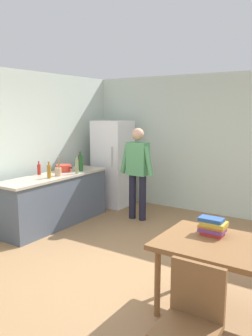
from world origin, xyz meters
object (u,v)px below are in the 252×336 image
Objects in this scene: bottle_oil_amber at (49,171)px; chair at (191,317)px; bottle_sauce_red at (39,169)px; bottle_vinegar_tall at (77,166)px; person at (138,168)px; dining_table at (231,253)px; cooking_pot at (64,168)px; bottle_wine_dark at (80,162)px; book_stack at (213,226)px; bottle_wine_green at (81,163)px; refrigerator at (113,164)px; utensil_jar at (58,171)px.

chair is at bearing -28.88° from bottle_oil_amber.
bottle_vinegar_tall is at bearing 40.91° from bottle_sauce_red.
bottle_oil_amber is (-0.91, -1.32, 0.04)m from person.
person is 3.20m from dining_table.
bottle_wine_dark reaches higher than cooking_pot.
cooking_pot is at bearing 75.31° from bottle_sauce_red.
cooking_pot is 0.67m from bottle_oil_amber.
book_stack is at bearing -12.40° from bottle_oil_amber.
bottle_vinegar_tall is (0.24, -0.37, -0.01)m from bottle_wine_dark.
chair reaches higher than dining_table.
bottle_oil_amber reaches higher than bottle_sauce_red.
bottle_sauce_red is 0.87× the size of book_stack.
dining_table is (2.35, -2.15, -0.31)m from person.
bottle_sauce_red is at bearing 165.19° from dining_table.
dining_table is 4.37× the size of bottle_vinegar_tall.
person is 1.75m from bottle_sauce_red.
bottle_vinegar_tall is at bearing 156.11° from dining_table.
refrigerator is at bearing 91.53° from bottle_wine_green.
dining_table is at bearing 99.50° from chair.
person reaches higher than bottle_wine_green.
refrigerator reaches higher than book_stack.
bottle_vinegar_tall is (-0.80, -0.75, 0.06)m from person.
bottle_sauce_red is at bearing -137.61° from person.
bottle_vinegar_tall is (0.13, 0.34, 0.06)m from utensil_jar.
person is at bearing 28.39° from bottle_wine_green.
bottle_wine_dark is 0.44m from bottle_vinegar_tall.
bottle_vinegar_tall reaches higher than book_stack.
dining_table is 5.10× the size of book_stack.
bottle_vinegar_tall is (0.11, 0.56, 0.02)m from bottle_oil_amber.
dining_table is 1.54× the size of chair.
bottle_wine_dark is at bearing -159.57° from person.
dining_table is at bearing -27.46° from bottle_wine_dark.
cooking_pot is at bearing 155.04° from chair.
person is 5.31× the size of utensil_jar.
refrigerator is 1.06m from bottle_wine_green.
dining_table is 0.34m from book_stack.
person is 1.87× the size of chair.
bottle_wine_green is 0.78m from bottle_sauce_red.
dining_table is at bearing -42.41° from person.
bottle_oil_amber reaches higher than dining_table.
bottle_wine_dark is 1.06× the size of bottle_vinegar_tall.
bottle_oil_amber reaches higher than chair.
person is at bearing 20.43° from bottle_wine_dark.
utensil_jar is at bearing -111.00° from bottle_vinegar_tall.
refrigerator is 1.77m from bottle_sauce_red.
bottle_wine_green is (0.25, 0.20, 0.09)m from cooking_pot.
dining_table is 5.83× the size of bottle_sauce_red.
bottle_wine_dark is (-0.09, -0.94, 0.15)m from refrigerator.
bottle_sauce_red is (-0.26, -0.80, -0.05)m from bottle_wine_dark.
book_stack is at bearing -13.18° from bottle_sauce_red.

